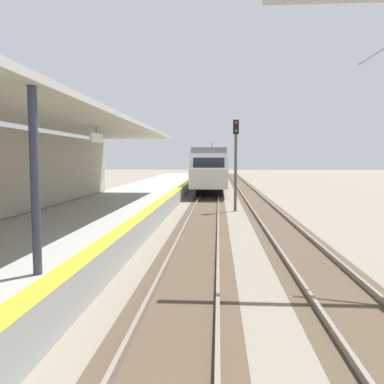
# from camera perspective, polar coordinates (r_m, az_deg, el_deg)

# --- Properties ---
(station_platform) EXTENTS (5.00, 80.00, 0.91)m
(station_platform) POSITION_cam_1_polar(r_m,az_deg,el_deg) (18.78, -12.05, -3.12)
(station_platform) COLOR #999993
(station_platform) RESTS_ON ground
(station_building_with_canopy) EXTENTS (4.85, 24.00, 4.43)m
(station_building_with_canopy) POSITION_cam_1_polar(r_m,az_deg,el_deg) (15.12, -23.44, 3.11)
(station_building_with_canopy) COLOR #4C4C4C
(station_building_with_canopy) RESTS_ON ground
(track_pair_nearest_platform) EXTENTS (2.34, 120.00, 0.16)m
(track_pair_nearest_platform) POSITION_cam_1_polar(r_m,az_deg,el_deg) (22.10, 1.92, -2.89)
(track_pair_nearest_platform) COLOR #4C3D2D
(track_pair_nearest_platform) RESTS_ON ground
(track_pair_middle) EXTENTS (2.34, 120.00, 0.16)m
(track_pair_middle) POSITION_cam_1_polar(r_m,az_deg,el_deg) (22.25, 10.72, -2.92)
(track_pair_middle) COLOR #4C3D2D
(track_pair_middle) RESTS_ON ground
(approaching_train) EXTENTS (2.93, 19.60, 4.76)m
(approaching_train) POSITION_cam_1_polar(r_m,az_deg,el_deg) (38.13, 2.75, 3.53)
(approaching_train) COLOR silver
(approaching_train) RESTS_ON ground
(rail_signal_post) EXTENTS (0.32, 0.34, 5.20)m
(rail_signal_post) POSITION_cam_1_polar(r_m,az_deg,el_deg) (22.74, 6.30, 5.25)
(rail_signal_post) COLOR #4C4C4C
(rail_signal_post) RESTS_ON ground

